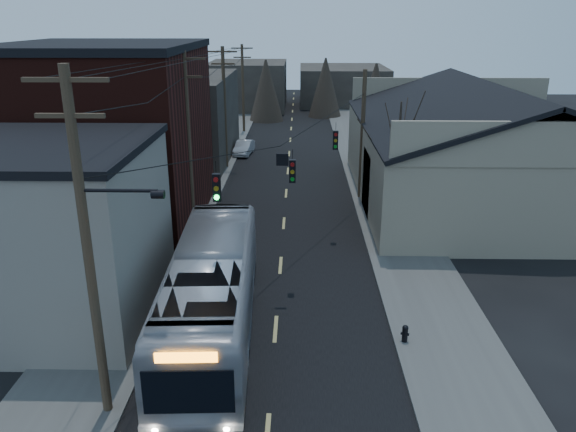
# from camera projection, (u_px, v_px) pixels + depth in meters

# --- Properties ---
(road_surface) EXTENTS (9.00, 110.00, 0.02)m
(road_surface) POSITION_uv_depth(u_px,v_px,m) (287.00, 178.00, 42.78)
(road_surface) COLOR black
(road_surface) RESTS_ON ground
(sidewalk_left) EXTENTS (4.00, 110.00, 0.12)m
(sidewalk_left) POSITION_uv_depth(u_px,v_px,m) (202.00, 177.00, 42.88)
(sidewalk_left) COLOR #474744
(sidewalk_left) RESTS_ON ground
(sidewalk_right) EXTENTS (4.00, 110.00, 0.12)m
(sidewalk_right) POSITION_uv_depth(u_px,v_px,m) (373.00, 178.00, 42.64)
(sidewalk_right) COLOR #474744
(sidewalk_right) RESTS_ON ground
(building_clapboard) EXTENTS (8.00, 8.00, 7.00)m
(building_clapboard) POSITION_uv_depth(u_px,v_px,m) (47.00, 235.00, 21.99)
(building_clapboard) COLOR gray
(building_clapboard) RESTS_ON ground
(building_brick) EXTENTS (10.00, 12.00, 10.00)m
(building_brick) POSITION_uv_depth(u_px,v_px,m) (108.00, 140.00, 31.87)
(building_brick) COLOR black
(building_brick) RESTS_ON ground
(building_left_far) EXTENTS (9.00, 14.00, 7.00)m
(building_left_far) POSITION_uv_depth(u_px,v_px,m) (177.00, 118.00, 47.44)
(building_left_far) COLOR #2C2723
(building_left_far) RESTS_ON ground
(warehouse) EXTENTS (16.16, 20.60, 7.73)m
(warehouse) POSITION_uv_depth(u_px,v_px,m) (483.00, 160.00, 36.92)
(warehouse) COLOR gray
(warehouse) RESTS_ON ground
(building_far_left) EXTENTS (10.00, 12.00, 6.00)m
(building_far_left) POSITION_uv_depth(u_px,v_px,m) (248.00, 85.00, 74.86)
(building_far_left) COLOR #2C2723
(building_far_left) RESTS_ON ground
(building_far_right) EXTENTS (12.00, 14.00, 5.00)m
(building_far_right) POSITION_uv_depth(u_px,v_px,m) (343.00, 85.00, 79.49)
(building_far_right) COLOR #2C2723
(building_far_right) RESTS_ON ground
(bare_tree) EXTENTS (0.40, 0.40, 7.20)m
(bare_tree) POSITION_uv_depth(u_px,v_px,m) (397.00, 165.00, 32.03)
(bare_tree) COLOR black
(bare_tree) RESTS_ON ground
(utility_lines) EXTENTS (11.24, 45.28, 10.50)m
(utility_lines) POSITION_uv_depth(u_px,v_px,m) (237.00, 127.00, 35.66)
(utility_lines) COLOR #382B1E
(utility_lines) RESTS_ON ground
(bus) EXTENTS (3.51, 12.72, 3.51)m
(bus) POSITION_uv_depth(u_px,v_px,m) (212.00, 290.00, 21.36)
(bus) COLOR #A0A3AC
(bus) RESTS_ON ground
(parked_car) EXTENTS (1.73, 3.88, 1.24)m
(parked_car) POSITION_uv_depth(u_px,v_px,m) (244.00, 148.00, 49.86)
(parked_car) COLOR #AEAFB6
(parked_car) RESTS_ON ground
(fire_hydrant) EXTENTS (0.33, 0.23, 0.68)m
(fire_hydrant) POSITION_uv_depth(u_px,v_px,m) (405.00, 333.00, 20.89)
(fire_hydrant) COLOR black
(fire_hydrant) RESTS_ON sidewalk_right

